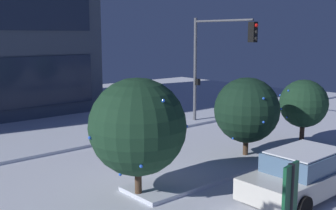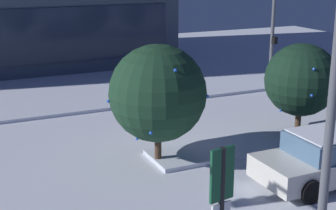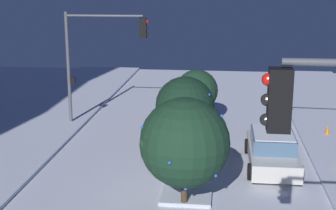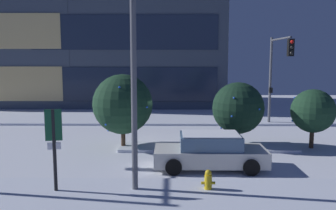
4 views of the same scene
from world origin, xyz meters
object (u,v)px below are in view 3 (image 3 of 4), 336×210
at_px(decorated_tree_left_of_median, 185,143).
at_px(decorated_tree_right_of_median, 197,91).
at_px(car_near, 272,150).
at_px(construction_cone, 327,131).
at_px(decorated_tree_median, 185,106).
at_px(traffic_light_corner_far_right, 99,48).

height_order(decorated_tree_left_of_median, decorated_tree_right_of_median, decorated_tree_left_of_median).
xyz_separation_m(decorated_tree_left_of_median, decorated_tree_right_of_median, (9.70, 0.15, -0.36)).
distance_m(car_near, construction_cone, 5.51).
relative_size(decorated_tree_median, decorated_tree_right_of_median, 1.11).
bearing_deg(traffic_light_corner_far_right, decorated_tree_left_of_median, -60.58).
bearing_deg(decorated_tree_left_of_median, decorated_tree_median, 4.54).
height_order(decorated_tree_median, decorated_tree_right_of_median, decorated_tree_median).
xyz_separation_m(car_near, traffic_light_corner_far_right, (5.22, 8.58, 3.41)).
bearing_deg(car_near, decorated_tree_left_of_median, 141.20).
distance_m(decorated_tree_median, construction_cone, 7.63).
distance_m(traffic_light_corner_far_right, decorated_tree_median, 6.23).
distance_m(decorated_tree_median, decorated_tree_left_of_median, 5.96).
bearing_deg(construction_cone, car_near, 145.27).
distance_m(traffic_light_corner_far_right, decorated_tree_right_of_median, 5.58).
relative_size(decorated_tree_left_of_median, construction_cone, 6.94).
bearing_deg(car_near, construction_cone, -34.58).
relative_size(traffic_light_corner_far_right, decorated_tree_left_of_median, 1.57).
bearing_deg(car_near, decorated_tree_right_of_median, 31.96).
height_order(car_near, decorated_tree_left_of_median, decorated_tree_left_of_median).
bearing_deg(traffic_light_corner_far_right, decorated_tree_right_of_median, 4.23).
distance_m(decorated_tree_median, decorated_tree_right_of_median, 3.78).
distance_m(car_near, decorated_tree_median, 4.41).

